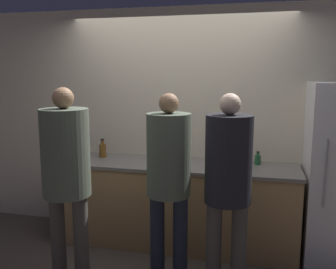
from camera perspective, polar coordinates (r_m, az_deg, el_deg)
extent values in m
plane|color=#4C4238|center=(4.04, -0.55, -18.32)|extent=(14.00, 14.00, 0.00)
cube|color=beige|center=(4.32, 1.79, 1.71)|extent=(5.20, 0.06, 2.60)
cube|color=tan|center=(4.21, 0.76, -10.62)|extent=(2.63, 0.68, 0.88)
cube|color=slate|center=(4.07, 0.78, -4.58)|extent=(2.66, 0.71, 0.03)
cylinder|color=#99999E|center=(3.64, 22.84, -5.56)|extent=(0.02, 0.02, 0.63)
cylinder|color=#4C4742|center=(3.56, -16.39, -15.15)|extent=(0.13, 0.13, 0.85)
cylinder|color=#4C4742|center=(3.46, -13.07, -15.75)|extent=(0.13, 0.13, 0.85)
cylinder|color=#515B4C|center=(3.26, -15.34, -2.68)|extent=(0.41, 0.41, 0.74)
sphere|color=#936B4C|center=(3.20, -15.70, 5.38)|extent=(0.18, 0.18, 0.18)
cylinder|color=#232838|center=(3.50, -1.63, -15.43)|extent=(0.13, 0.13, 0.82)
cylinder|color=#232838|center=(3.45, 1.88, -15.78)|extent=(0.13, 0.13, 0.82)
cylinder|color=#515B4C|center=(3.22, 0.12, -3.13)|extent=(0.38, 0.38, 0.72)
sphere|color=#936B4C|center=(3.16, 0.12, 4.78)|extent=(0.17, 0.17, 0.17)
cylinder|color=#4C4742|center=(3.34, 6.97, -16.72)|extent=(0.13, 0.13, 0.83)
cylinder|color=#4C4742|center=(3.33, 10.72, -16.94)|extent=(0.13, 0.13, 0.83)
cylinder|color=black|center=(3.07, 9.21, -3.76)|extent=(0.38, 0.38, 0.72)
sphere|color=beige|center=(3.00, 9.44, 4.60)|extent=(0.17, 0.17, 0.17)
cylinder|color=#4C3323|center=(4.13, 0.56, -3.61)|extent=(0.27, 0.27, 0.07)
ellipsoid|color=yellow|center=(4.12, 1.03, -2.89)|extent=(0.15, 0.12, 0.04)
cylinder|color=silver|center=(4.11, 11.43, -3.38)|extent=(0.12, 0.12, 0.14)
cylinder|color=#99754C|center=(4.09, 11.29, -2.10)|extent=(0.01, 0.05, 0.21)
cylinder|color=#99754C|center=(4.10, 11.63, -2.10)|extent=(0.03, 0.04, 0.21)
cylinder|color=#99754C|center=(4.08, 11.47, -2.14)|extent=(0.04, 0.01, 0.21)
cylinder|color=#236033|center=(4.10, 13.51, -3.79)|extent=(0.07, 0.07, 0.10)
cylinder|color=#236033|center=(4.08, 13.54, -2.89)|extent=(0.03, 0.03, 0.03)
cylinder|color=black|center=(4.08, 13.56, -2.60)|extent=(0.03, 0.03, 0.01)
cylinder|color=silver|center=(4.15, -13.40, -3.49)|extent=(0.07, 0.07, 0.12)
cylinder|color=silver|center=(4.13, -13.44, -2.45)|extent=(0.03, 0.03, 0.04)
cylinder|color=black|center=(4.13, -13.45, -2.10)|extent=(0.04, 0.04, 0.01)
cylinder|color=brown|center=(4.39, -9.93, -2.44)|extent=(0.08, 0.08, 0.15)
cylinder|color=brown|center=(4.37, -9.97, -1.17)|extent=(0.04, 0.04, 0.05)
cylinder|color=black|center=(4.36, -9.98, -0.75)|extent=(0.04, 0.04, 0.02)
cylinder|color=#28282D|center=(4.24, -14.35, -3.40)|extent=(0.09, 0.09, 0.09)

